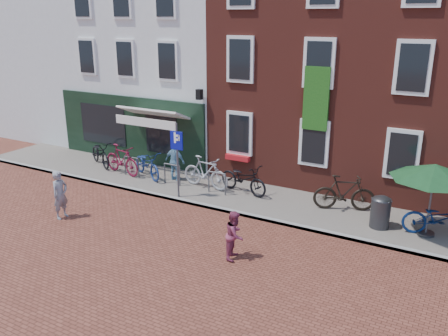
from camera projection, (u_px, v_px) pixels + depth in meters
The scene contains 18 objects.
ground at pixel (188, 204), 16.39m from camera, with size 80.00×80.00×0.00m, color brown.
sidewalk at pixel (233, 194), 17.16m from camera, with size 24.00×3.00×0.10m, color slate.
building_stucco at pixel (179, 55), 23.13m from camera, with size 8.00×8.00×9.00m, color silver.
building_brick_mid at pixel (316, 49), 19.72m from camera, with size 6.00×8.00×10.00m, color maroon.
filler_left at pixel (71, 50), 26.61m from camera, with size 7.00×8.00×9.00m, color silver.
litter_bin at pixel (381, 210), 14.23m from camera, with size 0.59×0.59×1.09m.
parking_sign at pixel (177, 151), 16.28m from camera, with size 0.50×0.08×2.72m.
parasol at pixel (435, 169), 13.25m from camera, with size 2.49×2.49×2.31m.
woman at pixel (60, 195), 15.07m from camera, with size 0.59×0.39×1.61m, color gray.
boy at pixel (235, 235), 12.57m from camera, with size 0.66×0.52×1.36m, color #8B334F.
cafe_person at pixel (175, 161), 18.29m from camera, with size 0.91×0.38×1.56m, color #6A9AB8.
bicycle_0 at pixel (100, 153), 20.20m from camera, with size 0.73×2.09×1.10m, color black.
bicycle_1 at pixel (122, 160), 19.09m from camera, with size 0.57×2.03×1.22m, color maroon.
bicycle_2 at pixel (147, 164), 18.74m from camera, with size 0.73×2.09×1.10m, color navy.
bicycle_3 at pixel (206, 172), 17.53m from camera, with size 0.57×2.03×1.22m, color #98989B.
bicycle_4 at pixel (243, 179), 17.04m from camera, with size 0.73×2.09×1.10m, color black.
bicycle_5 at pixel (344, 193), 15.50m from camera, with size 0.57×2.03×1.22m, color black.
bicycle_6 at pixel (440, 219), 13.66m from camera, with size 0.73×2.09×1.10m, color #0A2151.
Camera 1 is at (8.54, -12.62, 6.30)m, focal length 37.30 mm.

